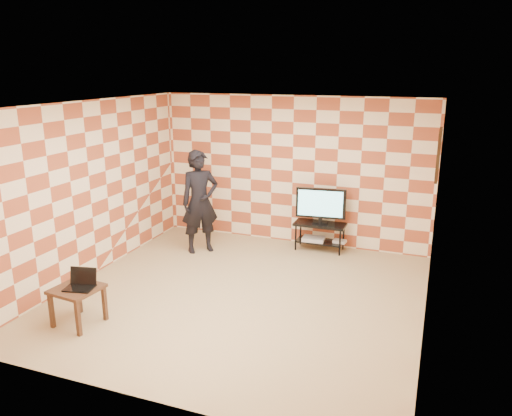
% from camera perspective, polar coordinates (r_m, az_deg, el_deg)
% --- Properties ---
extents(floor, '(5.00, 5.00, 0.00)m').
position_cam_1_polar(floor, '(7.29, -1.68, -9.94)').
color(floor, tan).
rests_on(floor, ground).
extents(wall_back, '(5.00, 0.02, 2.70)m').
position_cam_1_polar(wall_back, '(9.12, 4.20, 4.25)').
color(wall_back, '#FFEDC6').
rests_on(wall_back, ground).
extents(wall_front, '(5.00, 0.02, 2.70)m').
position_cam_1_polar(wall_front, '(4.73, -13.39, -7.25)').
color(wall_front, '#FFEDC6').
rests_on(wall_front, ground).
extents(wall_left, '(0.02, 5.00, 2.70)m').
position_cam_1_polar(wall_left, '(8.08, -18.43, 1.97)').
color(wall_left, '#FFEDC6').
rests_on(wall_left, ground).
extents(wall_right, '(0.02, 5.00, 2.70)m').
position_cam_1_polar(wall_right, '(6.34, 19.64, -1.79)').
color(wall_right, '#FFEDC6').
rests_on(wall_right, ground).
extents(ceiling, '(5.00, 5.00, 0.02)m').
position_cam_1_polar(ceiling, '(6.59, -1.87, 11.72)').
color(ceiling, white).
rests_on(ceiling, wall_back).
extents(wall_art, '(0.04, 0.72, 0.72)m').
position_cam_1_polar(wall_art, '(7.73, 20.14, 5.77)').
color(wall_art, black).
rests_on(wall_art, wall_right).
extents(tv_stand, '(0.90, 0.41, 0.50)m').
position_cam_1_polar(tv_stand, '(8.96, 7.31, -2.57)').
color(tv_stand, black).
rests_on(tv_stand, floor).
extents(tv, '(0.88, 0.19, 0.64)m').
position_cam_1_polar(tv, '(8.82, 7.41, 0.44)').
color(tv, black).
rests_on(tv, tv_stand).
extents(dvd_player, '(0.40, 0.30, 0.06)m').
position_cam_1_polar(dvd_player, '(9.00, 6.59, -3.53)').
color(dvd_player, '#BBBBBD').
rests_on(dvd_player, tv_stand).
extents(game_console, '(0.24, 0.18, 0.05)m').
position_cam_1_polar(game_console, '(8.97, 9.53, -3.78)').
color(game_console, silver).
rests_on(game_console, tv_stand).
extents(side_table, '(0.60, 0.60, 0.50)m').
position_cam_1_polar(side_table, '(6.77, -19.77, -9.24)').
color(side_table, '#3B2317').
rests_on(side_table, floor).
extents(laptop, '(0.40, 0.34, 0.23)m').
position_cam_1_polar(laptop, '(6.70, -19.38, -8.13)').
color(laptop, black).
rests_on(laptop, side_table).
extents(person, '(0.78, 0.77, 1.81)m').
position_cam_1_polar(person, '(8.75, -6.43, 0.71)').
color(person, black).
rests_on(person, floor).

